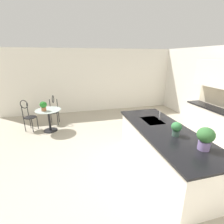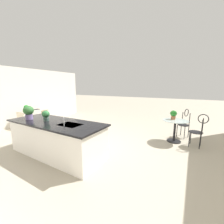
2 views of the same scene
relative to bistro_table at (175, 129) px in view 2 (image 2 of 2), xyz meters
name	(u,v)px [view 2 (image 2 of 2)]	position (x,y,z in m)	size (l,w,h in m)	color
ground_plane	(86,145)	(2.36, 1.73, -0.45)	(40.00, 40.00, 0.00)	#B2A893
wall_right	(12,97)	(6.62, 1.73, 0.90)	(0.12, 7.80, 2.70)	silver
kitchen_island	(56,138)	(2.66, 2.58, 0.02)	(2.80, 1.06, 0.92)	white
bistro_table	(175,129)	(0.00, 0.00, 0.00)	(0.80, 0.80, 0.74)	black
chair_near_window	(184,122)	(-0.24, -0.67, 0.13)	(0.50, 0.52, 1.04)	black
chair_by_island	(198,129)	(-0.66, 0.10, 0.13)	(0.50, 0.42, 1.04)	black
sink_faucet	(64,122)	(2.11, 2.76, 0.58)	(0.02, 0.02, 0.22)	#B2B5BA
writing_desk	(34,115)	(6.01, 1.21, 0.06)	(0.60, 1.20, 0.74)	beige
keyboard	(35,110)	(6.03, 1.11, 0.31)	(0.16, 0.44, 0.03)	black
potted_plant_on_table	(173,114)	(0.08, -0.11, 0.47)	(0.21, 0.21, 0.30)	#9E603D
potted_plant_counter_far	(29,112)	(3.51, 2.78, 0.69)	(0.27, 0.27, 0.38)	#7A669E
potted_plant_counter_near	(46,115)	(2.96, 2.63, 0.63)	(0.20, 0.20, 0.28)	#385147
potted_plant_on_desk	(26,108)	(5.89, 1.56, 0.46)	(0.21, 0.21, 0.29)	beige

